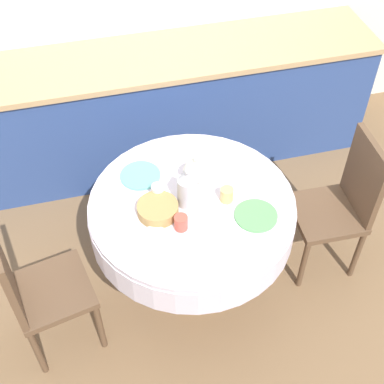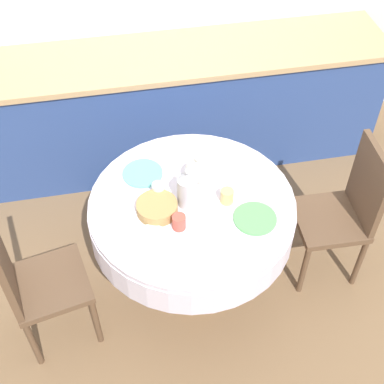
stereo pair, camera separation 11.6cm
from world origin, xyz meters
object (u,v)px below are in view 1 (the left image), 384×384
at_px(coffee_carafe, 187,189).
at_px(teapot, 196,171).
at_px(chair_right, 34,287).
at_px(chair_left, 342,202).

relative_size(coffee_carafe, teapot, 1.29).
bearing_deg(chair_right, chair_left, 83.20).
relative_size(chair_right, coffee_carafe, 3.83).
bearing_deg(teapot, chair_left, -11.67).
xyz_separation_m(chair_left, coffee_carafe, (-0.94, 0.03, 0.32)).
bearing_deg(coffee_carafe, chair_left, -1.88).
distance_m(chair_right, teapot, 1.06).
relative_size(chair_left, coffee_carafe, 3.83).
distance_m(chair_left, chair_right, 1.82).
bearing_deg(teapot, coffee_carafe, -120.58).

